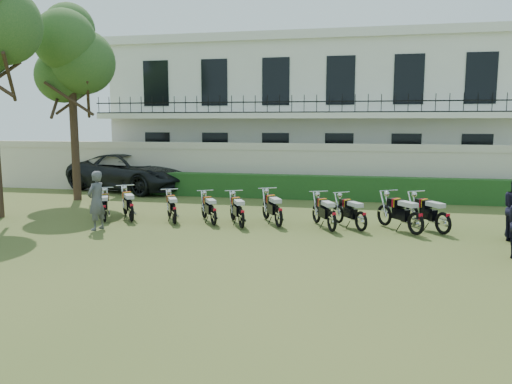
# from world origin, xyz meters

# --- Properties ---
(ground) EXTENTS (100.00, 100.00, 0.00)m
(ground) POSITION_xyz_m (0.00, 0.00, 0.00)
(ground) COLOR #3F5120
(ground) RESTS_ON ground
(perimeter_wall) EXTENTS (30.00, 0.35, 2.30)m
(perimeter_wall) POSITION_xyz_m (0.00, 8.00, 1.17)
(perimeter_wall) COLOR beige
(perimeter_wall) RESTS_ON ground
(hedge) EXTENTS (18.00, 0.60, 1.00)m
(hedge) POSITION_xyz_m (1.00, 7.20, 0.50)
(hedge) COLOR #214318
(hedge) RESTS_ON ground
(building) EXTENTS (20.40, 9.60, 7.40)m
(building) POSITION_xyz_m (0.00, 13.96, 3.71)
(building) COLOR white
(building) RESTS_ON ground
(tree_west_near) EXTENTS (3.40, 3.20, 7.90)m
(tree_west_near) POSITION_xyz_m (-8.96, 5.00, 5.89)
(tree_west_near) COLOR #473323
(tree_west_near) RESTS_ON ground
(motorcycle_0) EXTENTS (0.94, 1.67, 1.00)m
(motorcycle_0) POSITION_xyz_m (-5.51, 0.89, 0.46)
(motorcycle_0) COLOR black
(motorcycle_0) RESTS_ON ground
(motorcycle_1) EXTENTS (1.19, 1.66, 1.07)m
(motorcycle_1) POSITION_xyz_m (-4.69, 1.10, 0.49)
(motorcycle_1) COLOR black
(motorcycle_1) RESTS_ON ground
(motorcycle_2) EXTENTS (0.96, 1.63, 0.99)m
(motorcycle_2) POSITION_xyz_m (-3.19, 1.04, 0.46)
(motorcycle_2) COLOR black
(motorcycle_2) RESTS_ON ground
(motorcycle_3) EXTENTS (1.00, 1.57, 0.98)m
(motorcycle_3) POSITION_xyz_m (-1.92, 1.11, 0.45)
(motorcycle_3) COLOR black
(motorcycle_3) RESTS_ON ground
(motorcycle_4) EXTENTS (0.94, 1.73, 1.02)m
(motorcycle_4) POSITION_xyz_m (-0.96, 0.85, 0.47)
(motorcycle_4) COLOR black
(motorcycle_4) RESTS_ON ground
(motorcycle_5) EXTENTS (1.02, 1.80, 1.08)m
(motorcycle_5) POSITION_xyz_m (0.11, 1.24, 0.50)
(motorcycle_5) COLOR black
(motorcycle_5) RESTS_ON ground
(motorcycle_6) EXTENTS (0.95, 1.80, 1.06)m
(motorcycle_6) POSITION_xyz_m (1.74, 0.94, 0.49)
(motorcycle_6) COLOR black
(motorcycle_6) RESTS_ON ground
(motorcycle_7) EXTENTS (1.12, 1.62, 1.03)m
(motorcycle_7) POSITION_xyz_m (2.58, 1.19, 0.47)
(motorcycle_7) COLOR black
(motorcycle_7) RESTS_ON ground
(motorcycle_8) EXTENTS (1.28, 1.77, 1.14)m
(motorcycle_8) POSITION_xyz_m (4.10, 0.98, 0.53)
(motorcycle_8) COLOR black
(motorcycle_8) RESTS_ON ground
(motorcycle_9) EXTENTS (1.18, 1.76, 1.11)m
(motorcycle_9) POSITION_xyz_m (4.88, 1.25, 0.51)
(motorcycle_9) COLOR black
(motorcycle_9) RESTS_ON ground
(suv) EXTENTS (6.87, 4.73, 1.75)m
(suv) POSITION_xyz_m (-8.08, 8.12, 0.87)
(suv) COLOR black
(suv) RESTS_ON ground
(inspector) EXTENTS (0.54, 0.72, 1.78)m
(inspector) POSITION_xyz_m (-5.21, -0.11, 0.89)
(inspector) COLOR #5A5B5F
(inspector) RESTS_ON ground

